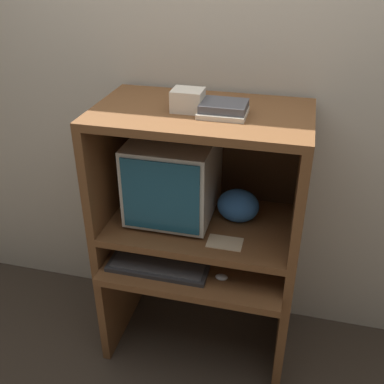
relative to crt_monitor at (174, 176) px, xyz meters
name	(u,v)px	position (x,y,z in m)	size (l,w,h in m)	color
ground_plane	(187,376)	(0.14, -0.31, -0.99)	(12.00, 12.00, 0.00)	#3D3328
wall_back	(217,96)	(0.14, 0.30, 0.31)	(6.00, 0.06, 2.60)	beige
desk_base	(198,291)	(0.14, -0.08, -0.61)	(0.93, 0.62, 0.61)	brown
desk_monitor_shelf	(200,227)	(0.14, -0.04, -0.24)	(0.93, 0.55, 0.17)	brown
hutch_upper	(203,147)	(0.14, 0.00, 0.17)	(0.93, 0.55, 0.56)	brown
crt_monitor	(174,176)	(0.00, 0.00, 0.00)	(0.39, 0.43, 0.40)	beige
keyboard	(157,268)	(-0.02, -0.24, -0.37)	(0.48, 0.14, 0.03)	#2D2D30
mouse	(222,277)	(0.29, -0.23, -0.36)	(0.06, 0.04, 0.03)	#B7B7B7
snack_bag	(238,206)	(0.31, 0.01, -0.12)	(0.20, 0.15, 0.16)	#336BB7
book_stack	(224,109)	(0.24, -0.07, 0.38)	(0.19, 0.17, 0.05)	beige
paper_card	(225,243)	(0.29, -0.19, -0.20)	(0.16, 0.10, 0.00)	#CCB28C
storage_box	(188,100)	(0.09, -0.06, 0.40)	(0.13, 0.11, 0.09)	beige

